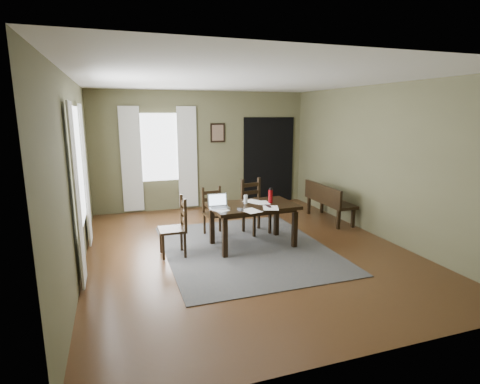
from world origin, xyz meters
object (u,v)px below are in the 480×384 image
object	(u,v)px
bench	(327,199)
water_bottle	(270,196)
dining_table	(253,210)
laptop	(218,204)
chair_back_right	(255,207)
chair_end	(175,228)
chair_back_left	(214,212)

from	to	relation	value
bench	water_bottle	xyz separation A→B (m)	(-1.67, -0.91, 0.38)
dining_table	laptop	xyz separation A→B (m)	(-0.60, -0.02, 0.14)
dining_table	laptop	size ratio (longest dim) A/B	4.44
dining_table	water_bottle	bearing A→B (deg)	0.39
dining_table	bench	xyz separation A→B (m)	(1.99, 0.93, -0.17)
chair_back_right	water_bottle	world-z (taller)	chair_back_right
chair_end	chair_back_left	distance (m)	1.16
water_bottle	chair_back_left	bearing A→B (deg)	136.42
chair_back_left	bench	distance (m)	2.46
dining_table	chair_back_left	distance (m)	0.92
chair_back_right	bench	bearing A→B (deg)	-5.45
bench	laptop	size ratio (longest dim) A/B	4.14
chair_back_left	chair_back_right	world-z (taller)	chair_back_right
chair_back_right	dining_table	bearing A→B (deg)	-127.65
bench	chair_back_left	bearing A→B (deg)	93.67
chair_end	water_bottle	world-z (taller)	water_bottle
chair_end	laptop	size ratio (longest dim) A/B	2.83
chair_back_left	chair_back_right	size ratio (longest dim) A/B	0.87
bench	chair_end	bearing A→B (deg)	106.19
dining_table	chair_end	distance (m)	1.31
bench	water_bottle	distance (m)	1.94
chair_back_right	laptop	bearing A→B (deg)	-156.30
chair_back_left	laptop	distance (m)	0.87
chair_end	dining_table	bearing A→B (deg)	91.76
dining_table	laptop	distance (m)	0.62
chair_back_left	bench	xyz separation A→B (m)	(2.46, 0.16, 0.03)
dining_table	laptop	bearing A→B (deg)	178.44
laptop	bench	bearing A→B (deg)	21.82
laptop	water_bottle	distance (m)	0.92
chair_back_left	chair_back_right	xyz separation A→B (m)	(0.76, -0.10, 0.06)
laptop	water_bottle	bearing A→B (deg)	4.00
bench	laptop	xyz separation A→B (m)	(-2.59, -0.94, 0.32)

